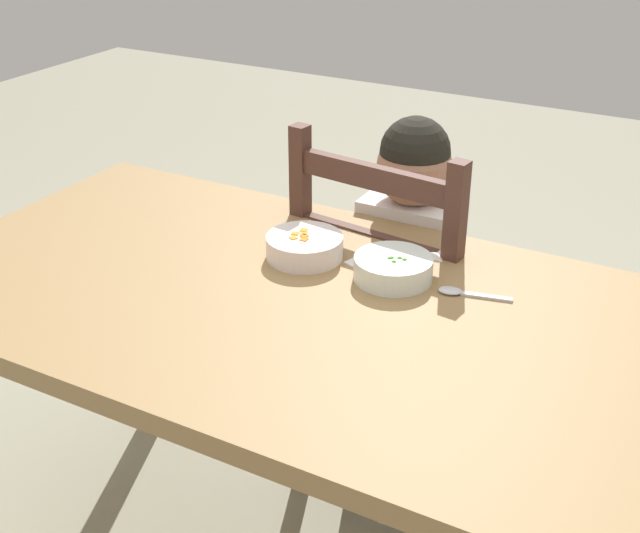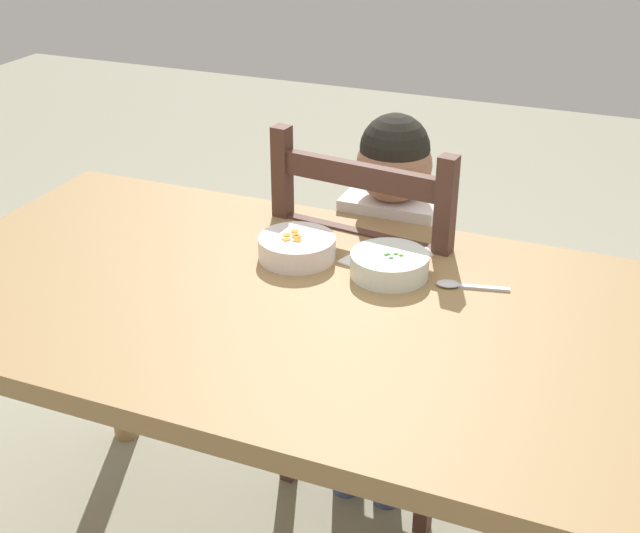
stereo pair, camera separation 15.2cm
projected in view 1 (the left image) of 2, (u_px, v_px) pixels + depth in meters
dining_table at (307, 348)px, 1.58m from camera, size 1.56×0.80×0.76m
dining_chair at (400, 324)px, 2.02m from camera, size 0.47×0.47×0.96m
child_figure at (405, 260)px, 1.93m from camera, size 0.32×0.31×0.98m
bowl_of_peas at (393, 268)px, 1.60m from camera, size 0.15×0.15×0.05m
bowl_of_carrots at (305, 246)px, 1.68m from camera, size 0.15×0.15×0.05m
spoon at (461, 292)px, 1.55m from camera, size 0.14×0.05×0.01m
paper_napkin at (385, 264)px, 1.66m from camera, size 0.15×0.14×0.00m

